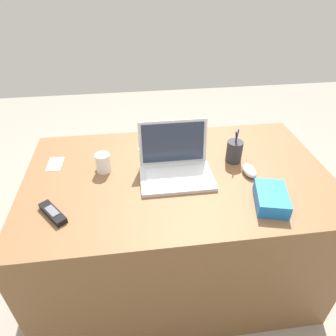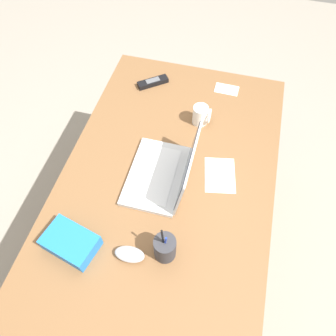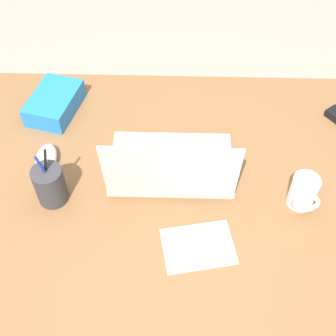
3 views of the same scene
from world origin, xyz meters
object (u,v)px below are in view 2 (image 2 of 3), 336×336
at_px(pen_holder, 165,248).
at_px(computer_mouse, 130,254).
at_px(coffee_mug_white, 201,115).
at_px(snack_bag, 71,242).
at_px(laptop, 166,172).
at_px(cordless_phone, 153,82).

bearing_deg(pen_holder, computer_mouse, -70.72).
height_order(computer_mouse, pen_holder, pen_holder).
relative_size(coffee_mug_white, snack_bag, 0.50).
xyz_separation_m(laptop, cordless_phone, (-0.54, -0.21, -0.04)).
bearing_deg(cordless_phone, pen_holder, 18.76).
distance_m(coffee_mug_white, pen_holder, 0.65).
distance_m(laptop, cordless_phone, 0.58).
xyz_separation_m(cordless_phone, pen_holder, (0.85, 0.29, 0.04)).
xyz_separation_m(computer_mouse, snack_bag, (0.02, -0.22, 0.01)).
bearing_deg(laptop, snack_bag, -35.36).
xyz_separation_m(computer_mouse, coffee_mug_white, (-0.70, 0.12, 0.03)).
xyz_separation_m(coffee_mug_white, snack_bag, (0.71, -0.34, -0.02)).
height_order(computer_mouse, cordless_phone, computer_mouse).
height_order(cordless_phone, pen_holder, pen_holder).
relative_size(coffee_mug_white, pen_holder, 0.53).
bearing_deg(pen_holder, cordless_phone, -161.24).
bearing_deg(laptop, coffee_mug_white, 167.37).
bearing_deg(pen_holder, coffee_mug_white, 179.97).
bearing_deg(pen_holder, laptop, -166.22).
height_order(computer_mouse, snack_bag, snack_bag).
xyz_separation_m(laptop, computer_mouse, (0.35, -0.04, -0.03)).
height_order(coffee_mug_white, cordless_phone, coffee_mug_white).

